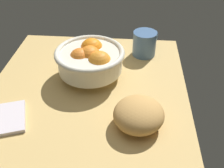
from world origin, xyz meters
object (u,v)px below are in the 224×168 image
object	(u,v)px
napkin_folded	(7,118)
bread_loaf	(139,114)
fruit_bowl	(90,59)
mug	(145,43)

from	to	relation	value
napkin_folded	bread_loaf	bearing A→B (deg)	-88.10
fruit_bowl	napkin_folded	world-z (taller)	fruit_bowl
fruit_bowl	bread_loaf	size ratio (longest dim) A/B	1.62
bread_loaf	napkin_folded	world-z (taller)	bread_loaf
fruit_bowl	mug	world-z (taller)	fruit_bowl
fruit_bowl	napkin_folded	size ratio (longest dim) A/B	1.84
bread_loaf	mug	world-z (taller)	mug
fruit_bowl	mug	distance (cm)	22.79
bread_loaf	mug	bearing A→B (deg)	-3.36
fruit_bowl	napkin_folded	bearing A→B (deg)	137.76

